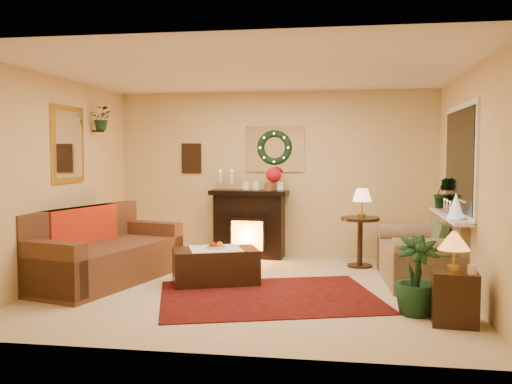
# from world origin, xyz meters

# --- Properties ---
(floor) EXTENTS (5.00, 5.00, 0.00)m
(floor) POSITION_xyz_m (0.00, 0.00, 0.00)
(floor) COLOR beige
(floor) RESTS_ON ground
(ceiling) EXTENTS (5.00, 5.00, 0.00)m
(ceiling) POSITION_xyz_m (0.00, 0.00, 2.60)
(ceiling) COLOR white
(ceiling) RESTS_ON ground
(wall_back) EXTENTS (5.00, 5.00, 0.00)m
(wall_back) POSITION_xyz_m (0.00, 2.25, 1.30)
(wall_back) COLOR #EFD88C
(wall_back) RESTS_ON ground
(wall_front) EXTENTS (5.00, 5.00, 0.00)m
(wall_front) POSITION_xyz_m (0.00, -2.25, 1.30)
(wall_front) COLOR #EFD88C
(wall_front) RESTS_ON ground
(wall_left) EXTENTS (4.50, 4.50, 0.00)m
(wall_left) POSITION_xyz_m (-2.50, 0.00, 1.30)
(wall_left) COLOR #EFD88C
(wall_left) RESTS_ON ground
(wall_right) EXTENTS (4.50, 4.50, 0.00)m
(wall_right) POSITION_xyz_m (2.50, 0.00, 1.30)
(wall_right) COLOR #EFD88C
(wall_right) RESTS_ON ground
(area_rug) EXTENTS (2.86, 2.46, 0.01)m
(area_rug) POSITION_xyz_m (0.26, -0.35, 0.01)
(area_rug) COLOR maroon
(area_rug) RESTS_ON floor
(sofa) EXTENTS (1.50, 2.36, 0.94)m
(sofa) POSITION_xyz_m (-1.89, 0.07, 0.43)
(sofa) COLOR brown
(sofa) RESTS_ON floor
(red_throw) EXTENTS (0.76, 1.23, 0.02)m
(red_throw) POSITION_xyz_m (-1.93, 0.23, 0.46)
(red_throw) COLOR red
(red_throw) RESTS_ON sofa
(fireplace) EXTENTS (1.10, 0.41, 0.99)m
(fireplace) POSITION_xyz_m (-0.38, 2.04, 0.55)
(fireplace) COLOR black
(fireplace) RESTS_ON floor
(poinsettia) EXTENTS (0.24, 0.24, 0.24)m
(poinsettia) POSITION_xyz_m (0.01, 2.05, 1.30)
(poinsettia) COLOR red
(poinsettia) RESTS_ON fireplace
(mantel_candle_a) EXTENTS (0.06, 0.06, 0.18)m
(mantel_candle_a) POSITION_xyz_m (-0.84, 2.05, 1.26)
(mantel_candle_a) COLOR white
(mantel_candle_a) RESTS_ON fireplace
(mantel_candle_b) EXTENTS (0.06, 0.06, 0.19)m
(mantel_candle_b) POSITION_xyz_m (-0.64, 2.01, 1.26)
(mantel_candle_b) COLOR #FDF7CA
(mantel_candle_b) RESTS_ON fireplace
(mantel_mirror) EXTENTS (0.92, 0.02, 0.72)m
(mantel_mirror) POSITION_xyz_m (0.00, 2.23, 1.70)
(mantel_mirror) COLOR white
(mantel_mirror) RESTS_ON wall_back
(wreath) EXTENTS (0.55, 0.11, 0.55)m
(wreath) POSITION_xyz_m (0.00, 2.19, 1.72)
(wreath) COLOR #194719
(wreath) RESTS_ON wall_back
(wall_art) EXTENTS (0.32, 0.03, 0.48)m
(wall_art) POSITION_xyz_m (-1.35, 2.23, 1.55)
(wall_art) COLOR #381E11
(wall_art) RESTS_ON wall_back
(gold_mirror) EXTENTS (0.03, 0.84, 1.00)m
(gold_mirror) POSITION_xyz_m (-2.48, 0.30, 1.75)
(gold_mirror) COLOR gold
(gold_mirror) RESTS_ON wall_left
(hanging_plant) EXTENTS (0.33, 0.28, 0.36)m
(hanging_plant) POSITION_xyz_m (-2.34, 1.05, 1.97)
(hanging_plant) COLOR #194719
(hanging_plant) RESTS_ON wall_left
(loveseat) EXTENTS (1.00, 1.61, 0.90)m
(loveseat) POSITION_xyz_m (2.06, 0.69, 0.42)
(loveseat) COLOR #8B7E5B
(loveseat) RESTS_ON floor
(window_frame) EXTENTS (0.03, 1.86, 1.36)m
(window_frame) POSITION_xyz_m (2.48, 0.55, 1.55)
(window_frame) COLOR white
(window_frame) RESTS_ON wall_right
(window_glass) EXTENTS (0.02, 1.70, 1.22)m
(window_glass) POSITION_xyz_m (2.47, 0.55, 1.55)
(window_glass) COLOR black
(window_glass) RESTS_ON wall_right
(window_sill) EXTENTS (0.22, 1.86, 0.04)m
(window_sill) POSITION_xyz_m (2.38, 0.55, 0.87)
(window_sill) COLOR white
(window_sill) RESTS_ON wall_right
(mini_tree) EXTENTS (0.20, 0.20, 0.29)m
(mini_tree) POSITION_xyz_m (2.36, 0.07, 1.04)
(mini_tree) COLOR white
(mini_tree) RESTS_ON window_sill
(sill_plant) EXTENTS (0.30, 0.24, 0.55)m
(sill_plant) POSITION_xyz_m (2.40, 1.24, 1.08)
(sill_plant) COLOR #24582C
(sill_plant) RESTS_ON window_sill
(side_table_round) EXTENTS (0.62, 0.62, 0.72)m
(side_table_round) POSITION_xyz_m (1.32, 1.56, 0.32)
(side_table_round) COLOR black
(side_table_round) RESTS_ON floor
(lamp_cream) EXTENTS (0.27, 0.27, 0.42)m
(lamp_cream) POSITION_xyz_m (1.34, 1.55, 0.88)
(lamp_cream) COLOR #FFC788
(lamp_cream) RESTS_ON side_table_round
(end_table_square) EXTENTS (0.46, 0.46, 0.51)m
(end_table_square) POSITION_xyz_m (2.16, -1.08, 0.27)
(end_table_square) COLOR #54331D
(end_table_square) RESTS_ON floor
(lamp_tiffany) EXTENTS (0.30, 0.30, 0.45)m
(lamp_tiffany) POSITION_xyz_m (2.13, -1.11, 0.74)
(lamp_tiffany) COLOR orange
(lamp_tiffany) RESTS_ON end_table_square
(coffee_table) EXTENTS (1.18, 0.91, 0.44)m
(coffee_table) POSITION_xyz_m (-0.49, 0.20, 0.21)
(coffee_table) COLOR #44190E
(coffee_table) RESTS_ON floor
(fruit_bowl) EXTENTS (0.24, 0.24, 0.06)m
(fruit_bowl) POSITION_xyz_m (-0.48, 0.17, 0.45)
(fruit_bowl) COLOR silver
(fruit_bowl) RESTS_ON coffee_table
(floor_palm) EXTENTS (1.52, 1.52, 2.39)m
(floor_palm) POSITION_xyz_m (1.83, -0.82, 0.45)
(floor_palm) COLOR #133B16
(floor_palm) RESTS_ON floor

